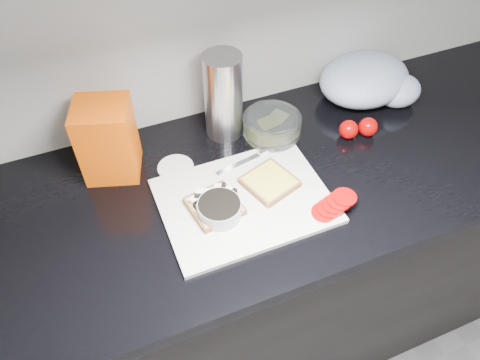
% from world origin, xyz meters
% --- Properties ---
extents(base_cabinet, '(3.50, 0.60, 0.86)m').
position_xyz_m(base_cabinet, '(0.00, 1.20, 0.43)').
color(base_cabinet, black).
rests_on(base_cabinet, ground).
extents(countertop, '(3.50, 0.64, 0.04)m').
position_xyz_m(countertop, '(0.00, 1.20, 0.88)').
color(countertop, black).
rests_on(countertop, base_cabinet).
extents(cutting_board, '(0.40, 0.30, 0.01)m').
position_xyz_m(cutting_board, '(-0.13, 1.14, 0.91)').
color(cutting_board, silver).
rests_on(cutting_board, countertop).
extents(bread_left, '(0.13, 0.13, 0.04)m').
position_xyz_m(bread_left, '(-0.21, 1.14, 0.92)').
color(bread_left, beige).
rests_on(bread_left, cutting_board).
extents(bread_right, '(0.15, 0.15, 0.02)m').
position_xyz_m(bread_right, '(-0.05, 1.16, 0.92)').
color(bread_right, beige).
rests_on(bread_right, cutting_board).
extents(tomato_slices, '(0.13, 0.08, 0.02)m').
position_xyz_m(tomato_slices, '(0.05, 1.03, 0.92)').
color(tomato_slices, '#9B0303').
rests_on(tomato_slices, cutting_board).
extents(knife, '(0.19, 0.05, 0.01)m').
position_xyz_m(knife, '(-0.05, 1.26, 0.91)').
color(knife, silver).
rests_on(knife, cutting_board).
extents(seed_tub, '(0.10, 0.10, 0.05)m').
position_xyz_m(seed_tub, '(-0.20, 1.12, 0.93)').
color(seed_tub, '#A0A5A5').
rests_on(seed_tub, countertop).
extents(tub_lid, '(0.11, 0.11, 0.01)m').
position_xyz_m(tub_lid, '(-0.25, 1.31, 0.90)').
color(tub_lid, silver).
rests_on(tub_lid, countertop).
extents(glass_bowl, '(0.16, 0.16, 0.07)m').
position_xyz_m(glass_bowl, '(0.03, 1.33, 0.93)').
color(glass_bowl, silver).
rests_on(glass_bowl, countertop).
extents(bread_bag, '(0.16, 0.15, 0.20)m').
position_xyz_m(bread_bag, '(-0.40, 1.37, 1.00)').
color(bread_bag, '#D44C03').
rests_on(bread_bag, countertop).
extents(steel_canister, '(0.10, 0.10, 0.24)m').
position_xyz_m(steel_canister, '(-0.08, 1.40, 1.02)').
color(steel_canister, '#A8A8AD').
rests_on(steel_canister, countertop).
extents(grocery_bag, '(0.31, 0.27, 0.12)m').
position_xyz_m(grocery_bag, '(0.37, 1.38, 0.96)').
color(grocery_bag, '#A4B5CA').
rests_on(grocery_bag, countertop).
extents(whole_tomatoes, '(0.11, 0.06, 0.05)m').
position_xyz_m(whole_tomatoes, '(0.25, 1.24, 0.93)').
color(whole_tomatoes, '#9B0303').
rests_on(whole_tomatoes, countertop).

